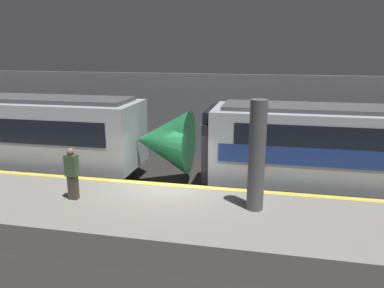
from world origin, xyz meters
TOP-DOWN VIEW (x-y plane):
  - ground_plane at (0.00, 0.00)m, footprint 120.00×120.00m
  - platform at (0.00, -1.97)m, footprint 40.00×3.93m
  - station_rear_barrier at (0.00, 6.06)m, footprint 50.00×0.15m
  - support_pillar_near at (3.09, -1.52)m, footprint 0.48×0.48m
  - person_waiting at (-2.47, -1.95)m, footprint 0.38×0.24m

SIDE VIEW (x-z plane):
  - ground_plane at x=0.00m, z-range 0.00..0.00m
  - platform at x=0.00m, z-range 0.00..0.92m
  - person_waiting at x=-2.47m, z-range 0.96..2.61m
  - station_rear_barrier at x=0.00m, z-range 0.00..4.29m
  - support_pillar_near at x=3.09m, z-range 0.91..4.14m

